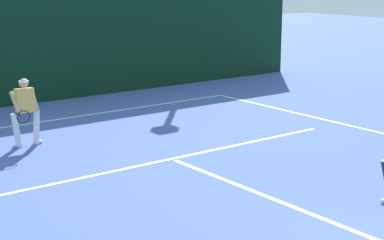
# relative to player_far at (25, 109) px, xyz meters

# --- Properties ---
(court_line_baseline_far) EXTENTS (10.67, 0.10, 0.01)m
(court_line_baseline_far) POSITION_rel_player_far_xyz_m (1.98, 2.00, -0.83)
(court_line_baseline_far) COLOR white
(court_line_baseline_far) RESTS_ON ground_plane
(court_line_service) EXTENTS (8.70, 0.10, 0.01)m
(court_line_service) POSITION_rel_player_far_xyz_m (1.98, -2.82, -0.83)
(court_line_service) COLOR white
(court_line_service) RESTS_ON ground_plane
(court_line_centre) EXTENTS (0.10, 6.40, 0.01)m
(court_line_centre) POSITION_rel_player_far_xyz_m (1.98, -6.15, -0.83)
(court_line_centre) COLOR white
(court_line_centre) RESTS_ON ground_plane
(player_far) EXTENTS (0.80, 0.85, 1.53)m
(player_far) POSITION_rel_player_far_xyz_m (0.00, 0.00, 0.00)
(player_far) COLOR silver
(player_far) RESTS_ON ground_plane
(back_fence_windscreen) EXTENTS (20.80, 0.12, 3.58)m
(back_fence_windscreen) POSITION_rel_player_far_xyz_m (1.98, 4.47, 0.96)
(back_fence_windscreen) COLOR black
(back_fence_windscreen) RESTS_ON ground_plane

